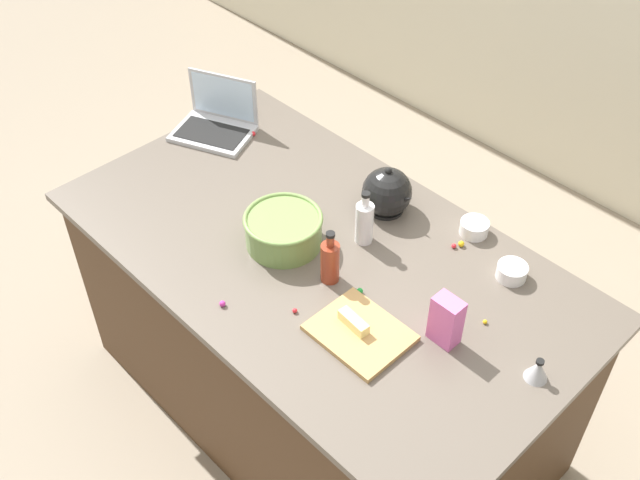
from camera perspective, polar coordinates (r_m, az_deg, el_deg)
ground_plane at (r=3.26m, az=0.00°, el=-12.30°), size 12.00×12.00×0.00m
island_counter at (r=2.90m, az=0.00°, el=-7.22°), size 1.86×1.05×0.90m
laptop at (r=3.13m, az=-7.86°, el=8.92°), size 0.37×0.33×0.22m
mixing_bowl_large at (r=2.56m, az=-2.79°, el=0.80°), size 0.27×0.27×0.12m
bottle_vinegar at (r=2.56m, az=3.38°, el=1.37°), size 0.06×0.06×0.21m
bottle_soy at (r=2.42m, az=0.77°, el=-1.61°), size 0.06×0.06×0.20m
kettle at (r=2.69m, az=5.10°, el=3.60°), size 0.21×0.18×0.20m
cutting_board at (r=2.31m, az=3.04°, el=-7.04°), size 0.29×0.23×0.02m
butter_stick_left at (r=2.30m, az=2.56°, el=-6.22°), size 0.11×0.05×0.04m
ramekin_small at (r=2.54m, az=14.33°, el=-2.34°), size 0.10×0.10×0.05m
ramekin_medium at (r=2.67m, az=11.60°, el=0.93°), size 0.10×0.10×0.05m
kitchen_timer at (r=2.28m, az=16.16°, el=-9.42°), size 0.07×0.07×0.08m
candy_bag at (r=2.27m, az=9.58°, el=-5.99°), size 0.09×0.06×0.17m
candy_0 at (r=2.40m, az=12.39°, el=-6.07°), size 0.01×0.01×0.01m
candy_1 at (r=2.61m, az=3.62°, el=0.16°), size 0.02×0.02×0.02m
candy_2 at (r=2.37m, az=-1.92°, el=-5.37°), size 0.02×0.02×0.02m
candy_3 at (r=2.62m, az=10.65°, el=-0.28°), size 0.02×0.02×0.02m
candy_4 at (r=2.61m, az=10.11°, el=-0.45°), size 0.02×0.02×0.02m
candy_5 at (r=3.10m, az=-5.08°, el=8.02°), size 0.02×0.02×0.02m
candy_6 at (r=2.43m, az=3.04°, el=-3.88°), size 0.02×0.02×0.02m
candy_7 at (r=2.41m, az=-7.40°, el=-4.81°), size 0.02×0.02×0.02m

